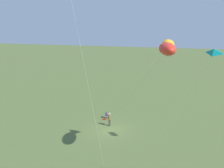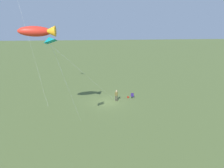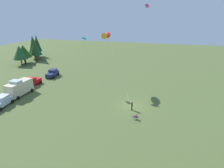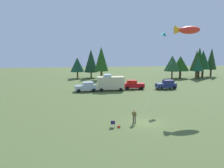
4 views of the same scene
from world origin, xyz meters
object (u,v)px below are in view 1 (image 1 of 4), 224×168
at_px(folding_chair, 107,115).
at_px(kite_large_fish, 167,48).
at_px(person_kite_flyer, 110,118).
at_px(backpack_on_grass, 105,119).
at_px(kite_delta_teal, 214,52).

height_order(folding_chair, kite_large_fish, kite_large_fish).
bearing_deg(kite_large_fish, person_kite_flyer, -142.11).
relative_size(person_kite_flyer, folding_chair, 2.12).
distance_m(person_kite_flyer, folding_chair, 2.89).
xyz_separation_m(person_kite_flyer, backpack_on_grass, (-2.01, -1.13, -0.91)).
bearing_deg(kite_large_fish, folding_chair, -145.67).
height_order(backpack_on_grass, kite_delta_teal, kite_delta_teal).
bearing_deg(kite_delta_teal, kite_large_fish, -64.98).
distance_m(person_kite_flyer, kite_delta_teal, 16.65).
bearing_deg(kite_large_fish, backpack_on_grass, -143.54).
relative_size(person_kite_flyer, backpack_on_grass, 5.44).
xyz_separation_m(kite_large_fish, kite_delta_teal, (-1.90, 4.08, -0.44)).
distance_m(backpack_on_grass, kite_large_fish, 17.91).
bearing_deg(kite_delta_teal, backpack_on_grass, -126.95).
distance_m(person_kite_flyer, kite_large_fish, 15.58).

